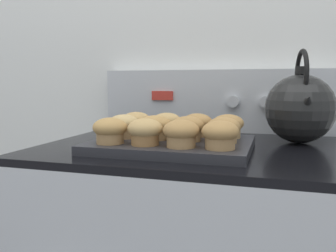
{
  "coord_description": "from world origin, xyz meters",
  "views": [
    {
      "loc": [
        0.2,
        -0.59,
        1.06
      ],
      "look_at": [
        -0.06,
        0.27,
        0.96
      ],
      "focal_mm": 38.0,
      "sensor_mm": 36.0,
      "label": 1
    }
  ],
  "objects": [
    {
      "name": "wall_back",
      "position": [
        0.0,
        0.65,
        1.2
      ],
      "size": [
        8.0,
        0.05,
        2.4
      ],
      "color": "silver",
      "rests_on": "ground_plane"
    },
    {
      "name": "control_panel",
      "position": [
        0.0,
        0.6,
        1.01
      ],
      "size": [
        0.76,
        0.07,
        0.21
      ],
      "color": "#B7BABF",
      "rests_on": "stove_range"
    },
    {
      "name": "muffin_pan",
      "position": [
        -0.04,
        0.23,
        0.92
      ],
      "size": [
        0.38,
        0.29,
        0.02
      ],
      "color": "#28282D",
      "rests_on": "stove_range"
    },
    {
      "name": "muffin_r0_c0",
      "position": [
        -0.16,
        0.15,
        0.96
      ],
      "size": [
        0.08,
        0.08,
        0.06
      ],
      "color": "#A37A4C",
      "rests_on": "muffin_pan"
    },
    {
      "name": "muffin_r0_c1",
      "position": [
        -0.08,
        0.15,
        0.96
      ],
      "size": [
        0.08,
        0.08,
        0.06
      ],
      "color": "olive",
      "rests_on": "muffin_pan"
    },
    {
      "name": "muffin_r0_c2",
      "position": [
        0.01,
        0.15,
        0.96
      ],
      "size": [
        0.08,
        0.08,
        0.06
      ],
      "color": "#A37A4C",
      "rests_on": "muffin_pan"
    },
    {
      "name": "muffin_r0_c3",
      "position": [
        0.09,
        0.15,
        0.96
      ],
      "size": [
        0.08,
        0.08,
        0.06
      ],
      "color": "#A37A4C",
      "rests_on": "muffin_pan"
    },
    {
      "name": "muffin_r1_c0",
      "position": [
        -0.17,
        0.24,
        0.96
      ],
      "size": [
        0.08,
        0.08,
        0.06
      ],
      "color": "tan",
      "rests_on": "muffin_pan"
    },
    {
      "name": "muffin_r1_c1",
      "position": [
        -0.08,
        0.23,
        0.96
      ],
      "size": [
        0.08,
        0.08,
        0.06
      ],
      "color": "tan",
      "rests_on": "muffin_pan"
    },
    {
      "name": "muffin_r1_c2",
      "position": [
        0.0,
        0.23,
        0.96
      ],
      "size": [
        0.08,
        0.08,
        0.06
      ],
      "color": "tan",
      "rests_on": "muffin_pan"
    },
    {
      "name": "muffin_r1_c3",
      "position": [
        0.09,
        0.23,
        0.96
      ],
      "size": [
        0.08,
        0.08,
        0.06
      ],
      "color": "#A37A4C",
      "rests_on": "muffin_pan"
    },
    {
      "name": "muffin_r2_c0",
      "position": [
        -0.17,
        0.32,
        0.96
      ],
      "size": [
        0.08,
        0.08,
        0.06
      ],
      "color": "olive",
      "rests_on": "muffin_pan"
    },
    {
      "name": "muffin_r2_c1",
      "position": [
        -0.08,
        0.32,
        0.96
      ],
      "size": [
        0.08,
        0.08,
        0.06
      ],
      "color": "tan",
      "rests_on": "muffin_pan"
    },
    {
      "name": "muffin_r2_c2",
      "position": [
        0.01,
        0.32,
        0.96
      ],
      "size": [
        0.08,
        0.08,
        0.06
      ],
      "color": "#A37A4C",
      "rests_on": "muffin_pan"
    },
    {
      "name": "muffin_r2_c3",
      "position": [
        0.09,
        0.32,
        0.96
      ],
      "size": [
        0.08,
        0.08,
        0.06
      ],
      "color": "tan",
      "rests_on": "muffin_pan"
    },
    {
      "name": "tea_kettle",
      "position": [
        0.26,
        0.42,
        1.0
      ],
      "size": [
        0.18,
        0.21,
        0.25
      ],
      "color": "black",
      "rests_on": "stove_range"
    }
  ]
}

